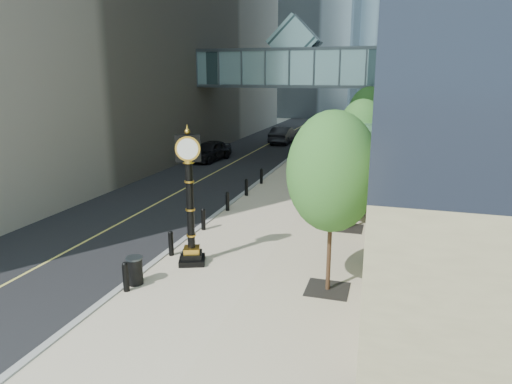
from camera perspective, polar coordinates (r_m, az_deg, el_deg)
ground at (r=13.94m, az=-8.34°, el=-15.55°), size 320.00×320.00×0.00m
road at (r=52.80m, az=3.11°, el=6.83°), size 8.00×180.00×0.02m
sidewalk at (r=51.53m, az=11.84°, el=6.39°), size 8.00×180.00×0.06m
curb at (r=52.01m, az=7.42°, el=6.65°), size 0.25×180.00×0.07m
skywalk at (r=39.77m, az=4.83°, el=15.47°), size 17.00×4.20×5.80m
entrance_canopy at (r=25.10m, az=12.56°, el=7.79°), size 3.00×8.00×4.38m
bollard_row at (r=22.37m, az=-5.00°, el=-2.33°), size 0.20×16.20×0.90m
street_trees at (r=27.52m, az=13.18°, el=7.70°), size 2.98×28.79×6.13m
street_clock at (r=16.83m, az=-8.23°, el=-1.89°), size 1.22×1.22×5.05m
trash_bin at (r=16.12m, az=-14.89°, el=-9.57°), size 0.63×0.63×0.90m
pedestrian at (r=25.25m, az=12.30°, el=0.36°), size 0.71×0.53×1.78m
car_near at (r=38.19m, az=-5.78°, el=5.16°), size 2.62×5.12×1.67m
car_far at (r=48.14m, az=3.44°, el=7.14°), size 2.02×5.29×1.72m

